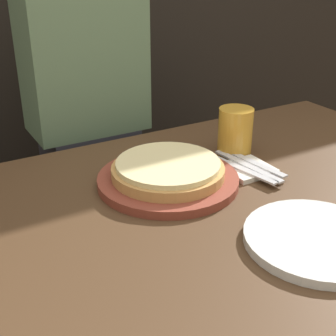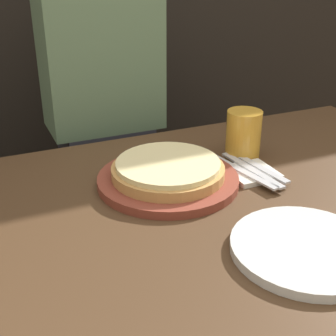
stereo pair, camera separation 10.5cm
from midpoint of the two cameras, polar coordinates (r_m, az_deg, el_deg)
dining_table at (r=1.22m, az=0.51°, el=-19.78°), size 1.47×0.83×0.75m
pizza_on_board at (r=1.06m, az=-2.84°, el=-0.84°), size 0.32×0.32×0.06m
beer_glass at (r=1.21m, az=5.76°, el=4.64°), size 0.09×0.09×0.12m
dinner_plate at (r=0.89m, az=14.48°, el=-8.52°), size 0.27×0.27×0.02m
napkin_stack at (r=1.14m, az=7.04°, el=-0.17°), size 0.11×0.11×0.01m
fork at (r=1.12m, az=6.04°, el=-0.06°), size 0.06×0.22×0.00m
dinner_knife at (r=1.13m, az=7.07°, el=0.22°), size 0.04×0.22×0.00m
spoon at (r=1.15m, az=8.07°, el=0.48°), size 0.04×0.19×0.00m
diner_person at (r=1.51m, az=-11.52°, el=2.83°), size 0.34×0.20×1.36m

